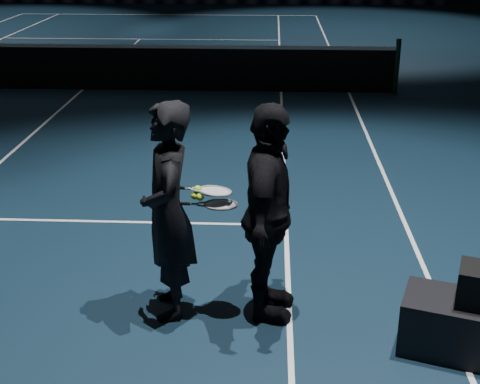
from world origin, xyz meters
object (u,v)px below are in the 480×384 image
at_px(racket_lower, 221,205).
at_px(player_b, 268,215).
at_px(racket_upper, 215,191).
at_px(tennis_balls, 197,194).
at_px(player_a, 168,212).

bearing_deg(racket_lower, player_b, 0.00).
relative_size(racket_upper, tennis_balls, 5.67).
xyz_separation_m(racket_upper, tennis_balls, (-0.15, -0.03, -0.02)).
relative_size(player_a, tennis_balls, 16.05).
height_order(player_b, tennis_balls, player_b).
bearing_deg(racket_upper, tennis_balls, -170.43).
xyz_separation_m(racket_lower, racket_upper, (-0.05, 0.04, 0.10)).
bearing_deg(player_a, racket_lower, 78.12).
relative_size(player_a, player_b, 1.00).
distance_m(racket_lower, racket_upper, 0.12).
bearing_deg(racket_upper, player_b, -9.08).
bearing_deg(player_a, player_b, 78.12).
height_order(player_b, racket_lower, player_b).
distance_m(racket_upper, tennis_balls, 0.15).
xyz_separation_m(player_a, racket_upper, (0.40, 0.03, 0.19)).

